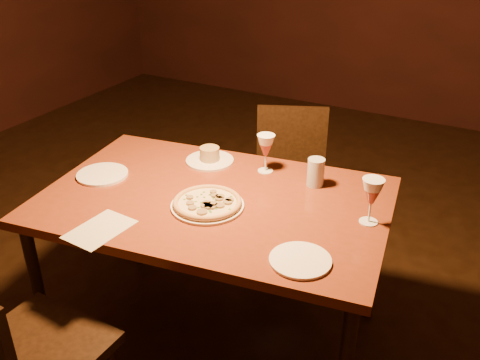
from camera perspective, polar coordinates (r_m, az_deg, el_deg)
The scene contains 11 objects.
dining_table at distance 2.20m, azimuth -2.73°, elevation -3.37°, with size 1.50×1.08×0.74m.
chair_near at distance 1.95m, azimuth -23.01°, elevation -17.11°, with size 0.44×0.44×0.90m.
chair_far at distance 2.99m, azimuth 5.40°, elevation 0.65°, with size 0.52×0.52×0.81m.
pizza_plate at distance 2.10m, azimuth -3.50°, elevation -2.47°, with size 0.29×0.29×0.03m.
ramekin_saucer at distance 2.46m, azimuth -3.25°, elevation 2.46°, with size 0.22×0.22×0.07m.
wine_glass_far at distance 2.34m, azimuth 2.76°, elevation 2.85°, with size 0.08×0.08×0.17m, color #A74645, non-canonical shape.
wine_glass_right at distance 2.02m, azimuth 13.80°, elevation -2.20°, with size 0.08×0.08×0.18m, color #A74645, non-canonical shape.
water_tumbler at distance 2.25m, azimuth 8.08°, elevation 0.82°, with size 0.07×0.07×0.12m, color #ADB4BD.
side_plate_left at distance 2.41m, azimuth -14.47°, elevation 0.58°, with size 0.22×0.22×0.01m, color white.
side_plate_near at distance 1.81m, azimuth 6.45°, elevation -8.50°, with size 0.21×0.21×0.01m, color white.
menu_card at distance 2.03m, azimuth -14.71°, elevation -5.12°, with size 0.16×0.24×0.00m, color beige.
Camera 1 is at (0.95, -1.39, 1.81)m, focal length 40.00 mm.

